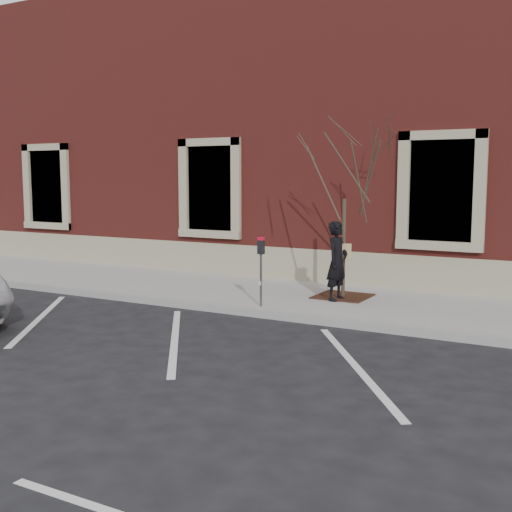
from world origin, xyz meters
The scene contains 9 objects.
ground centered at (0.00, 0.00, 0.00)m, with size 120.00×120.00×0.00m, color #28282B.
sidewalk_near centered at (0.00, 1.75, 0.07)m, with size 40.00×3.50×0.15m, color #ACA9A1.
curb_near centered at (0.00, -0.05, 0.07)m, with size 40.00×0.12×0.15m, color #9E9E99.
parking_stripes centered at (0.00, -2.20, 0.00)m, with size 28.00×4.40×0.01m, color silver, non-canonical shape.
building_civic centered at (0.00, 7.74, 4.00)m, with size 40.00×8.62×8.00m.
man centered at (1.38, 1.57, 0.97)m, with size 0.60×0.39×1.64m, color black.
parking_meter centered at (0.31, 0.24, 1.11)m, with size 0.13×0.10×1.38m.
tree_grate centered at (1.35, 1.99, 0.16)m, with size 1.10×1.10×0.03m, color #3C1913.
sapling centered at (1.35, 1.99, 2.81)m, with size 2.28×2.28×3.80m.
Camera 1 is at (6.31, -10.70, 2.71)m, focal length 45.00 mm.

